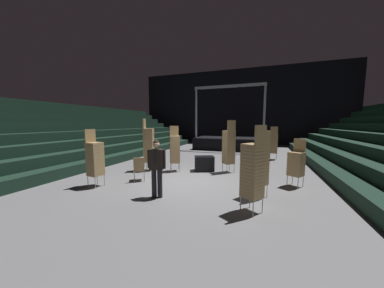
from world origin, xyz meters
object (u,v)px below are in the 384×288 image
chair_stack_rear_centre (149,145)px  chair_stack_mid_centre (95,158)px  chair_stack_mid_right (264,148)px  chair_stack_rear_left (296,163)px  stage_riser (230,142)px  chair_stack_rear_right (175,149)px  chair_stack_mid_left (229,147)px  equipment_road_case (204,164)px  chair_stack_front_right (259,164)px  chair_stack_aisle_left (274,143)px  chair_stack_front_left (253,170)px  man_with_tie (157,165)px  loose_chair_near_man (139,168)px

chair_stack_rear_centre → chair_stack_mid_centre: bearing=-28.7°
chair_stack_mid_right → chair_stack_rear_left: chair_stack_mid_right is taller
stage_riser → chair_stack_rear_centre: stage_riser is taller
chair_stack_mid_right → chair_stack_rear_right: chair_stack_rear_right is taller
chair_stack_mid_left → equipment_road_case: bearing=142.7°
chair_stack_front_right → chair_stack_aisle_left: same height
stage_riser → chair_stack_mid_left: bearing=-81.9°
chair_stack_front_left → chair_stack_rear_left: bearing=6.5°
man_with_tie → chair_stack_aisle_left: size_ratio=0.86×
chair_stack_mid_centre → chair_stack_rear_centre: 2.78m
chair_stack_rear_right → chair_stack_rear_centre: chair_stack_rear_centre is taller
man_with_tie → chair_stack_rear_right: 3.32m
chair_stack_rear_right → loose_chair_near_man: bearing=40.8°
chair_stack_rear_centre → chair_stack_mid_left: bearing=85.4°
chair_stack_mid_right → chair_stack_mid_centre: size_ratio=0.92×
chair_stack_front_left → chair_stack_mid_centre: chair_stack_front_left is taller
chair_stack_front_left → loose_chair_near_man: bearing=106.4°
chair_stack_front_right → chair_stack_rear_centre: (-5.01, 1.86, 0.21)m
stage_riser → equipment_road_case: bearing=-89.8°
chair_stack_aisle_left → loose_chair_near_man: chair_stack_aisle_left is taller
chair_stack_mid_right → equipment_road_case: size_ratio=2.09×
chair_stack_front_left → chair_stack_rear_right: size_ratio=1.04×
chair_stack_rear_right → chair_stack_aisle_left: bearing=-164.5°
chair_stack_front_right → chair_stack_aisle_left: (0.77, 6.88, 0.00)m
chair_stack_rear_left → chair_stack_front_left: bearing=96.0°
chair_stack_front_left → chair_stack_rear_centre: chair_stack_rear_centre is taller
man_with_tie → chair_stack_front_right: chair_stack_front_right is taller
equipment_road_case → loose_chair_near_man: (-1.95, -2.46, 0.19)m
stage_riser → chair_stack_rear_centre: 9.36m
man_with_tie → stage_riser: bearing=-104.0°
chair_stack_front_right → chair_stack_rear_centre: chair_stack_rear_centre is taller
chair_stack_mid_right → chair_stack_rear_centre: chair_stack_rear_centre is taller
chair_stack_aisle_left → man_with_tie: bearing=-109.6°
man_with_tie → chair_stack_mid_right: (3.11, 5.72, -0.06)m
chair_stack_mid_right → chair_stack_rear_left: 3.32m
chair_stack_front_right → chair_stack_mid_left: (-1.35, 2.77, 0.17)m
chair_stack_rear_centre → stage_riser: bearing=146.0°
chair_stack_rear_right → equipment_road_case: size_ratio=2.37×
chair_stack_rear_right → chair_stack_mid_centre: bearing=29.5°
stage_riser → chair_stack_mid_right: (2.71, -6.20, 0.35)m
loose_chair_near_man → equipment_road_case: bearing=16.9°
chair_stack_front_left → chair_stack_mid_centre: (-5.37, 0.28, -0.08)m
equipment_road_case → chair_stack_mid_centre: bearing=-130.6°
chair_stack_mid_right → chair_stack_front_left: bearing=7.1°
stage_riser → man_with_tie: stage_riser is taller
chair_stack_front_left → chair_stack_rear_centre: 5.73m
chair_stack_rear_left → loose_chair_near_man: bearing=46.3°
chair_stack_front_right → loose_chair_near_man: size_ratio=2.17×
chair_stack_mid_centre → chair_stack_aisle_left: size_ratio=1.00×
loose_chair_near_man → chair_stack_front_right: bearing=-37.4°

